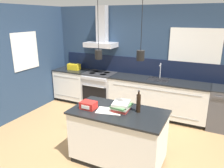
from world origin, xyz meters
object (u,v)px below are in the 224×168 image
at_px(dishwasher, 224,109).
at_px(bottle_on_island, 138,103).
at_px(yellow_toolbox, 74,67).
at_px(oven_range, 100,89).
at_px(book_stack, 121,106).
at_px(red_supply_box, 88,105).

height_order(dishwasher, bottle_on_island, bottle_on_island).
bearing_deg(yellow_toolbox, bottle_on_island, -36.62).
bearing_deg(bottle_on_island, yellow_toolbox, 143.38).
relative_size(bottle_on_island, yellow_toolbox, 1.04).
bearing_deg(dishwasher, oven_range, -179.92).
distance_m(oven_range, dishwasher, 3.02).
bearing_deg(oven_range, dishwasher, 0.08).
distance_m(book_stack, red_supply_box, 0.53).
xyz_separation_m(dishwasher, red_supply_box, (-2.05, -2.13, 0.51)).
distance_m(red_supply_box, yellow_toolbox, 2.78).
relative_size(bottle_on_island, red_supply_box, 1.43).
bearing_deg(red_supply_box, bottle_on_island, 16.14).
distance_m(oven_range, book_stack, 2.50).
xyz_separation_m(bottle_on_island, yellow_toolbox, (-2.56, 1.90, -0.07)).
xyz_separation_m(book_stack, red_supply_box, (-0.51, -0.17, -0.01)).
distance_m(book_stack, yellow_toolbox, 3.02).
bearing_deg(bottle_on_island, red_supply_box, -163.86).
bearing_deg(yellow_toolbox, dishwasher, -0.00).
distance_m(dishwasher, book_stack, 2.55).
xyz_separation_m(bottle_on_island, red_supply_box, (-0.77, -0.22, -0.09)).
bearing_deg(bottle_on_island, oven_range, 132.49).
relative_size(bottle_on_island, book_stack, 0.97).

